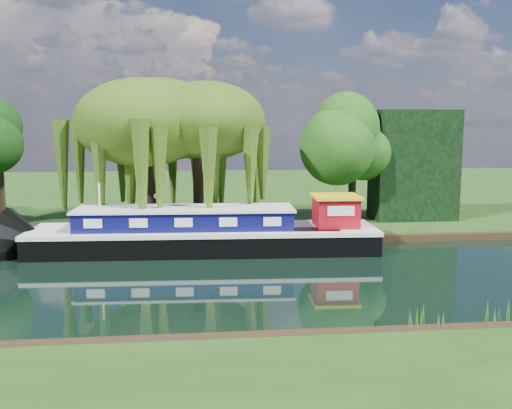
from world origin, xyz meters
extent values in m
plane|color=black|center=(0.00, 0.00, 0.00)|extent=(120.00, 120.00, 0.00)
cube|color=#183A0F|center=(0.00, 34.00, 0.23)|extent=(120.00, 52.00, 0.45)
cube|color=black|center=(3.49, 6.65, 0.50)|extent=(20.22, 5.26, 1.34)
cube|color=silver|center=(3.49, 6.65, 1.28)|extent=(20.33, 5.36, 0.25)
cube|color=#0B0C45|center=(2.38, 6.70, 1.94)|extent=(12.55, 3.71, 1.06)
cube|color=silver|center=(2.38, 6.70, 2.54)|extent=(12.78, 3.94, 0.13)
cube|color=maroon|center=(11.28, 6.34, 2.25)|extent=(2.55, 2.55, 1.67)
cube|color=yellow|center=(11.28, 6.34, 3.18)|extent=(2.84, 2.84, 0.18)
cylinder|color=silver|center=(-2.52, 6.90, 2.75)|extent=(0.11, 0.11, 2.67)
cube|color=navy|center=(7.60, 5.57, 0.28)|extent=(10.45, 2.41, 0.78)
cube|color=navy|center=(7.60, 5.57, 1.00)|extent=(7.32, 1.77, 0.65)
cube|color=black|center=(7.60, 5.57, 1.36)|extent=(7.41, 1.86, 0.09)
cube|color=silver|center=(4.84, 5.08, 1.03)|extent=(0.52, 0.08, 0.28)
cube|color=silver|center=(6.65, 4.96, 1.03)|extent=(0.52, 0.08, 0.28)
cube|color=silver|center=(8.46, 4.84, 1.03)|extent=(0.52, 0.08, 0.28)
cube|color=silver|center=(10.27, 4.72, 1.03)|extent=(0.52, 0.08, 0.28)
imported|color=silver|center=(13.09, 6.81, 0.00)|extent=(2.67, 2.37, 1.29)
cylinder|color=black|center=(0.00, 12.32, 3.31)|extent=(0.74, 0.74, 5.71)
ellipsoid|color=#334A0F|center=(0.00, 12.32, 7.43)|extent=(7.98, 7.98, 5.15)
cylinder|color=black|center=(3.19, 11.43, 3.14)|extent=(0.76, 0.76, 5.38)
ellipsoid|color=#334A0F|center=(3.19, 11.43, 7.02)|extent=(7.34, 7.34, 4.75)
cylinder|color=black|center=(-11.24, 16.88, 3.65)|extent=(0.56, 0.56, 6.40)
cylinder|color=black|center=(14.28, 13.59, 3.47)|extent=(0.60, 0.60, 6.05)
ellipsoid|color=#174A12|center=(14.28, 13.59, 5.95)|extent=(4.84, 4.84, 4.84)
cube|color=black|center=(19.00, 14.00, 4.45)|extent=(6.00, 3.00, 8.00)
cylinder|color=silver|center=(0.50, 10.50, 1.55)|extent=(0.10, 0.10, 2.20)
sphere|color=white|center=(0.50, 10.50, 2.83)|extent=(0.36, 0.36, 0.36)
cylinder|color=silver|center=(-4.00, 8.40, 0.95)|extent=(0.16, 0.16, 1.00)
cylinder|color=silver|center=(3.00, 8.40, 0.95)|extent=(0.16, 0.16, 1.00)
cylinder|color=silver|center=(9.00, 8.40, 0.95)|extent=(0.16, 0.16, 1.00)
cone|color=#204F15|center=(14.00, -7.60, 0.55)|extent=(1.20, 1.20, 1.10)
cone|color=#204F15|center=(11.00, -7.70, 0.55)|extent=(1.20, 1.20, 1.10)
camera|label=1|loc=(3.02, -26.44, 7.44)|focal=40.00mm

